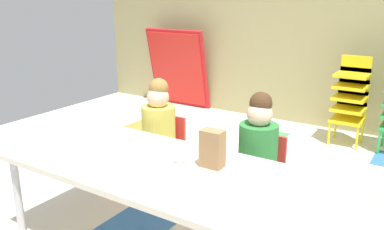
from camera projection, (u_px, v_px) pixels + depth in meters
The scene contains 10 objects.
ground_plane at pixel (225, 219), 2.91m from camera, with size 6.60×5.05×0.02m.
back_wall at pixel (334, 15), 4.57m from camera, with size 6.60×0.10×2.60m, color tan.
craft_table at pixel (170, 174), 2.35m from camera, with size 2.08×0.83×0.58m.
seated_child_near_camera at pixel (159, 125), 3.16m from camera, with size 0.32×0.32×0.92m.
seated_child_middle_seat at pixel (259, 146), 2.72m from camera, with size 0.32×0.31×0.92m.
kid_chair_yellow_stack at pixel (351, 96), 4.24m from camera, with size 0.32×0.30×0.92m.
folded_activity_table at pixel (178, 68), 5.68m from camera, with size 0.90×0.29×1.09m.
paper_bag_brown at pixel (212, 149), 2.32m from camera, with size 0.13×0.09×0.22m, color #9E754C.
paper_plate_near_edge at pixel (180, 161), 2.42m from camera, with size 0.18×0.18×0.01m, color white.
donut_powdered_on_plate at pixel (180, 158), 2.41m from camera, with size 0.10×0.10×0.03m, color white.
Camera 1 is at (1.22, -2.29, 1.53)m, focal length 38.23 mm.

